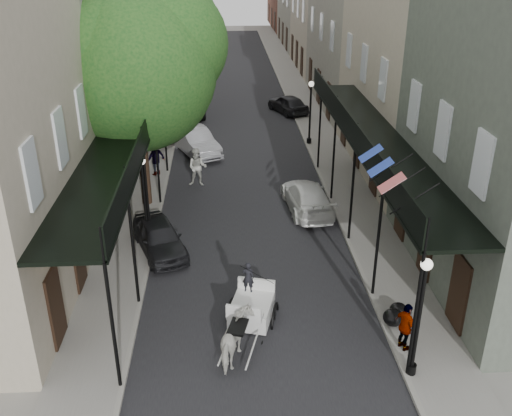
{
  "coord_description": "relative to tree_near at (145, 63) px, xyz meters",
  "views": [
    {
      "loc": [
        -1.0,
        -14.24,
        11.19
      ],
      "look_at": [
        0.21,
        5.99,
        1.6
      ],
      "focal_mm": 40.0,
      "sensor_mm": 36.0,
      "label": 1
    }
  ],
  "objects": [
    {
      "name": "pedestrian_sidewalk_left",
      "position": [
        -0.35,
        3.33,
        -5.41
      ],
      "size": [
        1.4,
        1.36,
        1.92
      ],
      "primitive_type": "imported",
      "rotation": [
        0.0,
        0.0,
        3.88
      ],
      "color": "gray",
      "rests_on": "sidewalk_left"
    },
    {
      "name": "car_left_mid",
      "position": [
        1.6,
        6.7,
        -5.76
      ],
      "size": [
        3.24,
        4.69,
        1.46
      ],
      "primitive_type": "imported",
      "rotation": [
        0.0,
        0.0,
        0.42
      ],
      "color": "#97979C",
      "rests_on": "ground"
    },
    {
      "name": "pedestrian_sidewalk_right",
      "position": [
        8.4,
        -11.11,
        -5.59
      ],
      "size": [
        0.69,
        0.99,
        1.55
      ],
      "primitive_type": "imported",
      "rotation": [
        0.0,
        0.0,
        1.95
      ],
      "color": "gray",
      "rests_on": "sidewalk_right"
    },
    {
      "name": "building_row_left",
      "position": [
        -4.4,
        19.82,
        -1.24
      ],
      "size": [
        5.0,
        80.0,
        10.5
      ],
      "primitive_type": "cube",
      "color": "#B1A38D",
      "rests_on": "ground"
    },
    {
      "name": "carriage",
      "position": [
        4.05,
        -8.97,
        -5.53
      ],
      "size": [
        1.86,
        2.41,
        2.46
      ],
      "rotation": [
        0.0,
        0.0,
        -0.26
      ],
      "color": "black",
      "rests_on": "ground"
    },
    {
      "name": "sidewalk_right",
      "position": [
        9.2,
        9.82,
        -6.43
      ],
      "size": [
        2.2,
        90.0,
        0.12
      ],
      "primitive_type": "cube",
      "color": "gray",
      "rests_on": "ground"
    },
    {
      "name": "lamppost_left",
      "position": [
        0.1,
        -4.18,
        -4.44
      ],
      "size": [
        0.32,
        0.32,
        3.71
      ],
      "color": "black",
      "rests_on": "sidewalk_left"
    },
    {
      "name": "car_right_near",
      "position": [
        6.9,
        -1.18,
        -5.84
      ],
      "size": [
        2.18,
        4.58,
        1.29
      ],
      "primitive_type": "imported",
      "rotation": [
        0.0,
        0.0,
        3.23
      ],
      "color": "white",
      "rests_on": "ground"
    },
    {
      "name": "ground",
      "position": [
        4.2,
        -10.18,
        -6.49
      ],
      "size": [
        140.0,
        140.0,
        0.0
      ],
      "primitive_type": "plane",
      "color": "gray",
      "rests_on": "ground"
    },
    {
      "name": "pedestrian_walking",
      "position": [
        1.87,
        2.03,
        -5.52
      ],
      "size": [
        1.02,
        0.85,
        1.93
      ],
      "primitive_type": "imported",
      "rotation": [
        0.0,
        0.0,
        -0.13
      ],
      "color": "beige",
      "rests_on": "ground"
    },
    {
      "name": "building_row_right",
      "position": [
        12.8,
        19.82,
        -1.24
      ],
      "size": [
        5.0,
        80.0,
        10.5
      ],
      "primitive_type": "cube",
      "color": "gray",
      "rests_on": "ground"
    },
    {
      "name": "car_left_far",
      "position": [
        0.6,
        14.55,
        -5.77
      ],
      "size": [
        3.13,
        5.48,
        1.44
      ],
      "primitive_type": "imported",
      "rotation": [
        0.0,
        0.0,
        0.15
      ],
      "color": "black",
      "rests_on": "ground"
    },
    {
      "name": "gallery_right",
      "position": [
        8.99,
        -3.2,
        -2.44
      ],
      "size": [
        2.2,
        18.05,
        4.88
      ],
      "color": "black",
      "rests_on": "sidewalk_right"
    },
    {
      "name": "tree_near",
      "position": [
        0.0,
        0.0,
        0.0
      ],
      "size": [
        7.31,
        6.8,
        9.63
      ],
      "color": "#382619",
      "rests_on": "sidewalk_left"
    },
    {
      "name": "horse",
      "position": [
        3.45,
        -11.18,
        -5.75
      ],
      "size": [
        1.22,
        1.89,
        1.47
      ],
      "primitive_type": "imported",
      "rotation": [
        0.0,
        0.0,
        2.88
      ],
      "color": "beige",
      "rests_on": "ground"
    },
    {
      "name": "gallery_left",
      "position": [
        -0.59,
        -3.2,
        -2.44
      ],
      "size": [
        2.2,
        18.05,
        4.88
      ],
      "color": "black",
      "rests_on": "sidewalk_left"
    },
    {
      "name": "lamppost_right_far",
      "position": [
        8.3,
        7.82,
        -4.44
      ],
      "size": [
        0.32,
        0.32,
        3.71
      ],
      "color": "black",
      "rests_on": "sidewalk_right"
    },
    {
      "name": "car_right_far",
      "position": [
        7.8,
        14.83,
        -5.84
      ],
      "size": [
        2.92,
        4.13,
        1.31
      ],
      "primitive_type": "imported",
      "rotation": [
        0.0,
        0.0,
        3.55
      ],
      "color": "black",
      "rests_on": "ground"
    },
    {
      "name": "lamppost_right_near",
      "position": [
        8.3,
        -12.18,
        -4.44
      ],
      "size": [
        0.32,
        0.32,
        3.71
      ],
      "color": "black",
      "rests_on": "sidewalk_right"
    },
    {
      "name": "car_left_near",
      "position": [
        0.6,
        -4.62,
        -5.84
      ],
      "size": [
        2.75,
        4.11,
        1.3
      ],
      "primitive_type": "imported",
      "rotation": [
        0.0,
        0.0,
        0.35
      ],
      "color": "black",
      "rests_on": "ground"
    },
    {
      "name": "trash_bags",
      "position": [
        8.51,
        -9.79,
        -6.11
      ],
      "size": [
        0.91,
        1.06,
        0.56
      ],
      "color": "black",
      "rests_on": "sidewalk_right"
    },
    {
      "name": "tree_far",
      "position": [
        -0.05,
        14.0,
        -0.65
      ],
      "size": [
        6.45,
        6.0,
        8.61
      ],
      "color": "#382619",
      "rests_on": "sidewalk_left"
    },
    {
      "name": "sidewalk_left",
      "position": [
        -0.8,
        9.82,
        -6.43
      ],
      "size": [
        2.2,
        90.0,
        0.12
      ],
      "primitive_type": "cube",
      "color": "gray",
      "rests_on": "ground"
    },
    {
      "name": "road",
      "position": [
        4.2,
        9.82,
        -6.48
      ],
      "size": [
        8.0,
        90.0,
        0.01
      ],
      "primitive_type": "cube",
      "color": "black",
      "rests_on": "ground"
    }
  ]
}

